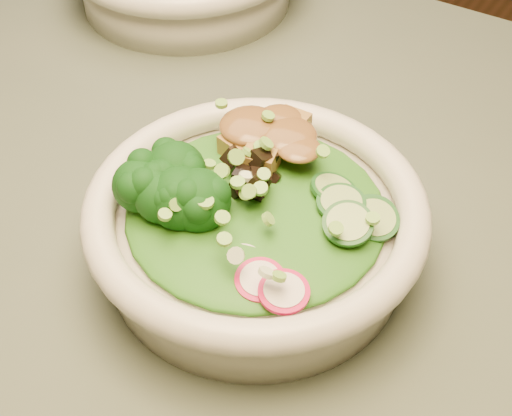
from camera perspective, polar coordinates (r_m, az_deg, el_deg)
The scene contains 10 objects.
dining_table at distance 0.74m, azimuth -8.34°, elevation -1.89°, with size 1.20×0.80×0.75m.
salad_bowl at distance 0.53m, azimuth -0.00°, elevation -1.46°, with size 0.25×0.25×0.07m.
lettuce_bed at distance 0.51m, azimuth -0.00°, elevation 0.08°, with size 0.19×0.19×0.02m, color #1B5812.
broccoli_florets at distance 0.51m, azimuth -6.56°, elevation 1.49°, with size 0.07×0.07×0.04m, color black, non-canonical shape.
radish_slices at distance 0.47m, azimuth -0.34°, elevation -4.94°, with size 0.10×0.04×0.02m, color #B90E41, non-canonical shape.
cucumber_slices at distance 0.51m, azimuth 6.86°, elevation 0.42°, with size 0.07×0.07×0.03m, color #9EC56D, non-canonical shape.
mushroom_heap at distance 0.51m, azimuth 0.11°, elevation 1.97°, with size 0.07×0.07×0.04m, color black, non-canonical shape.
tofu_cubes at distance 0.55m, azimuth 0.71°, elevation 5.16°, with size 0.08×0.06×0.03m, color olive, non-canonical shape.
peanut_sauce at distance 0.54m, azimuth 0.72°, elevation 6.15°, with size 0.07×0.05×0.01m, color brown.
scallion_garnish at distance 0.50m, azimuth 0.00°, elevation 1.88°, with size 0.18×0.18×0.02m, color #73B13E, non-canonical shape.
Camera 1 is at (0.36, -0.37, 1.17)m, focal length 50.00 mm.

